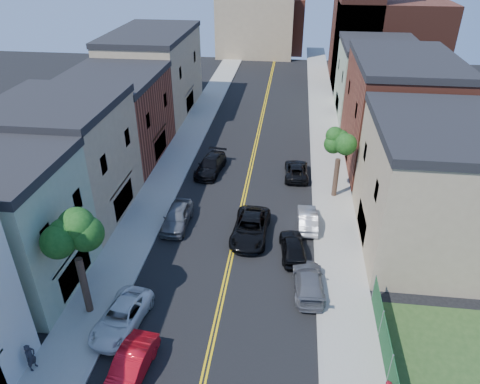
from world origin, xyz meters
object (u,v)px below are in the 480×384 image
(red_sedan, at_px, (131,366))
(black_car_right, at_px, (293,247))
(black_suv_lane, at_px, (250,228))
(pedestrian_left, at_px, (31,357))
(white_pickup, at_px, (121,317))
(silver_car_right, at_px, (307,219))
(grey_car_left, at_px, (177,217))
(grey_car_right, at_px, (309,282))
(black_car_left, at_px, (211,165))
(dark_car_right_far, at_px, (296,170))

(red_sedan, height_order, black_car_right, black_car_right)
(black_suv_lane, height_order, pedestrian_left, pedestrian_left)
(red_sedan, bearing_deg, white_pickup, 122.96)
(white_pickup, xyz_separation_m, silver_car_right, (11.00, 11.85, 0.00))
(grey_car_left, height_order, grey_car_right, grey_car_left)
(grey_car_left, distance_m, grey_car_right, 12.09)
(pedestrian_left, bearing_deg, black_car_left, -0.39)
(grey_car_left, bearing_deg, black_suv_lane, -8.23)
(black_car_left, xyz_separation_m, silver_car_right, (9.30, -8.33, -0.08))
(white_pickup, bearing_deg, dark_car_right_far, 71.04)
(red_sedan, xyz_separation_m, white_pickup, (-1.70, 3.32, -0.05))
(black_car_left, xyz_separation_m, black_suv_lane, (4.95, -10.26, 0.03))
(dark_car_right_far, xyz_separation_m, pedestrian_left, (-13.62, -23.91, 0.34))
(grey_car_left, distance_m, black_car_left, 9.47)
(red_sedan, bearing_deg, pedestrian_left, -171.21)
(red_sedan, xyz_separation_m, black_car_right, (8.22, 11.34, 0.00))
(white_pickup, bearing_deg, silver_car_right, 54.43)
(white_pickup, bearing_deg, grey_car_left, 93.60)
(grey_car_right, relative_size, black_suv_lane, 0.83)
(grey_car_left, bearing_deg, grey_car_right, -31.64)
(grey_car_right, relative_size, silver_car_right, 1.14)
(red_sedan, bearing_deg, black_car_right, 59.88)
(grey_car_right, xyz_separation_m, silver_car_right, (0.00, 7.41, -0.00))
(black_car_left, bearing_deg, pedestrian_left, -95.09)
(white_pickup, height_order, silver_car_right, silver_car_right)
(white_pickup, distance_m, black_car_right, 12.76)
(dark_car_right_far, bearing_deg, white_pickup, 62.07)
(dark_car_right_far, bearing_deg, silver_car_right, 94.92)
(black_car_left, height_order, black_car_right, black_car_left)
(grey_car_left, xyz_separation_m, black_suv_lane, (5.95, -0.85, -0.01))
(grey_car_left, bearing_deg, dark_car_right_far, 45.56)
(dark_car_right_far, bearing_deg, pedestrian_left, 58.65)
(white_pickup, relative_size, dark_car_right_far, 1.05)
(grey_car_right, bearing_deg, white_pickup, 18.49)
(black_car_left, distance_m, black_suv_lane, 11.39)
(red_sedan, distance_m, black_car_left, 23.50)
(silver_car_right, xyz_separation_m, dark_car_right_far, (-0.98, 8.46, -0.03))
(white_pickup, xyz_separation_m, pedestrian_left, (-3.60, -3.59, 0.31))
(red_sedan, relative_size, black_car_left, 0.84)
(pedestrian_left, bearing_deg, dark_car_right_far, -17.50)
(pedestrian_left, bearing_deg, red_sedan, -74.85)
(red_sedan, xyz_separation_m, black_car_left, (0.00, 23.50, 0.04))
(grey_car_right, bearing_deg, black_suv_lane, -55.02)
(silver_car_right, bearing_deg, black_car_left, -43.78)
(grey_car_left, bearing_deg, red_sedan, -86.03)
(dark_car_right_far, distance_m, black_suv_lane, 10.93)
(white_pickup, bearing_deg, grey_car_right, 29.30)
(grey_car_left, distance_m, black_suv_lane, 6.01)
(grey_car_left, relative_size, black_suv_lane, 0.83)
(silver_car_right, bearing_deg, red_sedan, 56.55)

